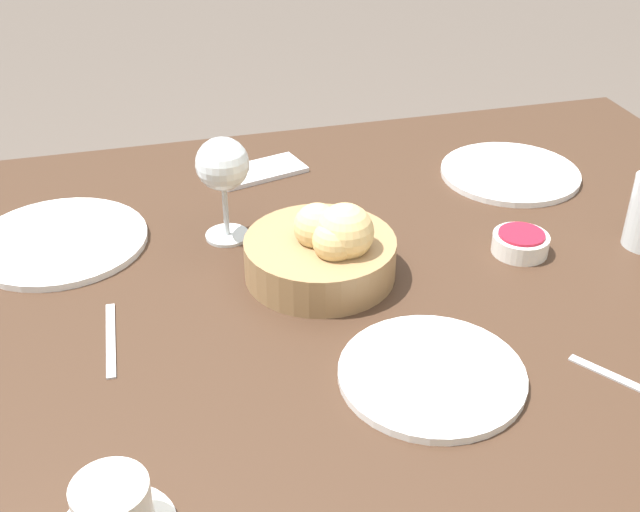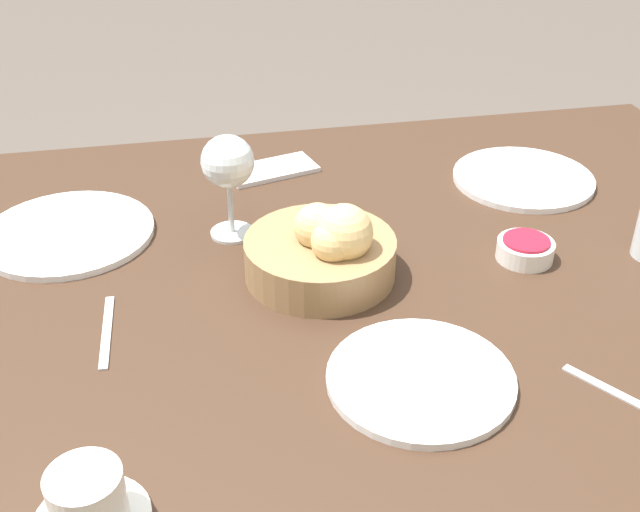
{
  "view_description": "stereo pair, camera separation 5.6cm",
  "coord_description": "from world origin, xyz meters",
  "views": [
    {
      "loc": [
        0.29,
        0.85,
        1.34
      ],
      "look_at": [
        0.06,
        -0.03,
        0.77
      ],
      "focal_mm": 45.0,
      "sensor_mm": 36.0,
      "label": 1
    },
    {
      "loc": [
        0.24,
        0.86,
        1.34
      ],
      "look_at": [
        0.06,
        -0.03,
        0.77
      ],
      "focal_mm": 45.0,
      "sensor_mm": 36.0,
      "label": 2
    }
  ],
  "objects": [
    {
      "name": "plate_near_left",
      "position": [
        -0.33,
        -0.25,
        0.75
      ],
      "size": [
        0.23,
        0.23,
        0.01
      ],
      "color": "white",
      "rests_on": "dining_table"
    },
    {
      "name": "bread_basket",
      "position": [
        0.05,
        -0.03,
        0.78
      ],
      "size": [
        0.2,
        0.2,
        0.12
      ],
      "color": "#99754C",
      "rests_on": "dining_table"
    },
    {
      "name": "dining_table",
      "position": [
        0.0,
        0.0,
        0.66
      ],
      "size": [
        1.37,
        1.06,
        0.74
      ],
      "color": "#3D281C",
      "rests_on": "ground_plane"
    },
    {
      "name": "spoon_coffee",
      "position": [
        0.34,
        0.04,
        0.74
      ],
      "size": [
        0.02,
        0.15,
        0.0
      ],
      "color": "#B7B7BC",
      "rests_on": "dining_table"
    },
    {
      "name": "jam_bowl_berry",
      "position": [
        -0.23,
        -0.02,
        0.76
      ],
      "size": [
        0.08,
        0.08,
        0.03
      ],
      "color": "white",
      "rests_on": "dining_table"
    },
    {
      "name": "wine_glass",
      "position": [
        0.16,
        -0.17,
        0.85
      ],
      "size": [
        0.08,
        0.08,
        0.16
      ],
      "color": "silver",
      "rests_on": "dining_table"
    },
    {
      "name": "cell_phone",
      "position": [
        0.08,
        -0.36,
        0.75
      ],
      "size": [
        0.16,
        0.11,
        0.01
      ],
      "color": "silver",
      "rests_on": "dining_table"
    },
    {
      "name": "coffee_cup",
      "position": [
        0.35,
        0.33,
        0.77
      ],
      "size": [
        0.11,
        0.11,
        0.06
      ],
      "color": "white",
      "rests_on": "dining_table"
    },
    {
      "name": "plate_near_right",
      "position": [
        0.4,
        -0.21,
        0.75
      ],
      "size": [
        0.25,
        0.25,
        0.01
      ],
      "color": "white",
      "rests_on": "dining_table"
    },
    {
      "name": "plate_far_center",
      "position": [
        -0.01,
        0.2,
        0.75
      ],
      "size": [
        0.21,
        0.21,
        0.01
      ],
      "color": "white",
      "rests_on": "dining_table"
    }
  ]
}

